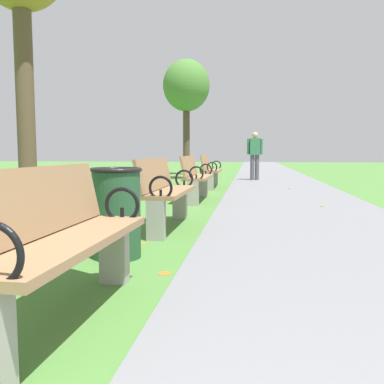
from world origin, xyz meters
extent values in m
cube|color=slate|center=(1.41, 18.00, 0.01)|extent=(2.81, 44.00, 0.02)
cube|color=#93704C|center=(-0.45, 3.04, 0.47)|extent=(0.48, 1.61, 0.05)
cube|color=#93704C|center=(-0.64, 3.04, 0.70)|extent=(0.16, 1.60, 0.40)
cube|color=#99968E|center=(-0.43, 3.78, 0.23)|extent=(0.20, 0.13, 0.45)
torus|color=black|center=(-0.37, 3.80, 0.59)|extent=(0.27, 0.04, 0.27)
cylinder|color=black|center=(-0.37, 3.80, 0.51)|extent=(0.03, 0.03, 0.12)
cube|color=#93704C|center=(-0.45, 6.04, 0.47)|extent=(0.46, 1.60, 0.05)
cube|color=#93704C|center=(-0.64, 6.04, 0.70)|extent=(0.14, 1.60, 0.40)
cube|color=#99968E|center=(-0.46, 5.30, 0.23)|extent=(0.20, 0.12, 0.45)
cube|color=#99968E|center=(-0.44, 6.78, 0.23)|extent=(0.20, 0.12, 0.45)
torus|color=black|center=(-0.40, 5.27, 0.59)|extent=(0.27, 0.03, 0.27)
cylinder|color=black|center=(-0.40, 5.27, 0.51)|extent=(0.03, 0.03, 0.12)
torus|color=black|center=(-0.38, 6.79, 0.59)|extent=(0.27, 0.03, 0.27)
cylinder|color=black|center=(-0.38, 6.79, 0.51)|extent=(0.03, 0.03, 0.12)
cube|color=#93704C|center=(-0.45, 9.03, 0.47)|extent=(0.45, 1.60, 0.05)
cube|color=#93704C|center=(-0.64, 9.03, 0.70)|extent=(0.13, 1.60, 0.40)
cube|color=#99968E|center=(-0.45, 8.29, 0.23)|extent=(0.20, 0.12, 0.45)
cube|color=#99968E|center=(-0.45, 9.77, 0.23)|extent=(0.20, 0.12, 0.45)
torus|color=black|center=(-0.39, 8.27, 0.59)|extent=(0.27, 0.03, 0.27)
cylinder|color=black|center=(-0.39, 8.27, 0.51)|extent=(0.03, 0.03, 0.12)
torus|color=black|center=(-0.39, 9.79, 0.59)|extent=(0.27, 0.03, 0.27)
cylinder|color=black|center=(-0.39, 9.79, 0.51)|extent=(0.03, 0.03, 0.12)
cube|color=#93704C|center=(-0.45, 12.01, 0.47)|extent=(0.45, 1.60, 0.05)
cube|color=#93704C|center=(-0.64, 12.01, 0.70)|extent=(0.13, 1.60, 0.40)
cube|color=#99968E|center=(-0.44, 11.27, 0.23)|extent=(0.20, 0.12, 0.45)
cube|color=#99968E|center=(-0.46, 12.75, 0.23)|extent=(0.20, 0.12, 0.45)
torus|color=black|center=(-0.38, 11.25, 0.59)|extent=(0.27, 0.03, 0.27)
cylinder|color=black|center=(-0.38, 11.25, 0.51)|extent=(0.03, 0.03, 0.12)
torus|color=black|center=(-0.40, 12.77, 0.59)|extent=(0.27, 0.03, 0.27)
cylinder|color=black|center=(-0.40, 12.77, 0.51)|extent=(0.03, 0.03, 0.12)
cylinder|color=brown|center=(-2.39, 6.05, 1.52)|extent=(0.24, 0.24, 3.04)
cylinder|color=#4C3D2D|center=(-1.69, 15.49, 1.36)|extent=(0.24, 0.24, 2.72)
ellipsoid|color=#477A33|center=(-1.69, 15.49, 3.29)|extent=(1.63, 1.63, 1.80)
cylinder|color=brown|center=(-2.11, 18.35, 1.60)|extent=(0.22, 0.22, 3.19)
ellipsoid|color=#B26B28|center=(-2.11, 18.35, 3.70)|extent=(1.45, 1.45, 1.60)
cylinder|color=#4C4C56|center=(0.79, 15.15, 0.45)|extent=(0.14, 0.14, 0.85)
cylinder|color=#4C4C56|center=(0.63, 15.13, 0.45)|extent=(0.14, 0.14, 0.85)
cube|color=#33724C|center=(0.71, 15.14, 1.15)|extent=(0.36, 0.25, 0.56)
sphere|color=tan|center=(0.71, 15.14, 1.54)|extent=(0.20, 0.20, 0.20)
cylinder|color=#33724C|center=(0.93, 15.16, 1.15)|extent=(0.09, 0.09, 0.52)
cylinder|color=#33724C|center=(0.49, 15.12, 1.15)|extent=(0.09, 0.09, 0.52)
cylinder|color=#234C2D|center=(-0.65, 4.51, 0.40)|extent=(0.44, 0.44, 0.80)
torus|color=black|center=(-0.65, 4.51, 0.82)|extent=(0.48, 0.48, 0.04)
cylinder|color=#93511E|center=(0.59, 14.55, 0.02)|extent=(0.15, 0.15, 0.00)
cylinder|color=#93511E|center=(-1.20, 12.95, 0.00)|extent=(0.09, 0.09, 0.00)
cylinder|color=#AD6B23|center=(-0.57, 5.11, 0.00)|extent=(0.12, 0.12, 0.00)
cylinder|color=brown|center=(-2.24, 8.93, 0.00)|extent=(0.10, 0.10, 0.00)
cylinder|color=brown|center=(1.58, 11.92, 0.02)|extent=(0.13, 0.13, 0.00)
cylinder|color=brown|center=(-1.04, 12.13, 0.00)|extent=(0.14, 0.14, 0.00)
cylinder|color=#AD6B23|center=(-0.10, 4.07, 0.00)|extent=(0.14, 0.14, 0.00)
cylinder|color=#AD6B23|center=(1.84, 8.38, 0.02)|extent=(0.10, 0.10, 0.00)
cylinder|color=#BC842D|center=(-0.78, 7.03, 0.00)|extent=(0.10, 0.10, 0.00)
cylinder|color=#BC842D|center=(-1.73, 10.08, 0.00)|extent=(0.11, 0.11, 0.00)
camera|label=1|loc=(0.57, 0.82, 0.99)|focal=38.98mm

